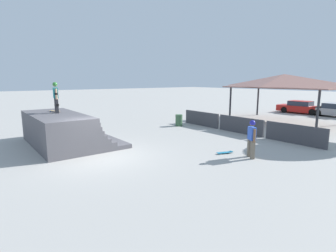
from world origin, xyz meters
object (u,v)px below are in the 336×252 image
skater_on_deck (56,95)px  skateboard_on_ground (225,152)px  trash_bin (179,120)px  skateboard_on_deck (54,111)px  bystander_walking (252,136)px  parked_car_red (301,107)px  parked_car_silver (336,111)px

skater_on_deck → skateboard_on_ground: 9.24m
skateboard_on_ground → trash_bin: trash_bin is taller
skateboard_on_deck → bystander_walking: size_ratio=0.46×
parked_car_red → parked_car_silver: 3.28m
skater_on_deck → trash_bin: bearing=99.5°
skateboard_on_deck → bystander_walking: bearing=16.4°
skateboard_on_deck → trash_bin: bearing=69.0°
skateboard_on_deck → parked_car_silver: bearing=57.8°
skateboard_on_deck → bystander_walking: skateboard_on_deck is taller
skater_on_deck → parked_car_red: (1.77, 23.39, -2.01)m
skateboard_on_deck → skateboard_on_ground: (7.43, 5.61, -1.67)m
skater_on_deck → skateboard_on_deck: 1.04m
bystander_walking → trash_bin: 8.64m
skateboard_on_deck → skateboard_on_ground: bearing=18.4°
skateboard_on_deck → parked_car_red: bearing=65.7°
skateboard_on_ground → trash_bin: (-7.08, 3.07, 0.37)m
skateboard_on_deck → skateboard_on_ground: size_ratio=0.96×
skateboard_on_deck → parked_car_red: (2.32, 23.37, -1.13)m
skater_on_deck → trash_bin: (-0.20, 8.69, -2.18)m
skateboard_on_ground → trash_bin: bearing=85.4°
skater_on_deck → skateboard_on_ground: (6.88, 5.62, -2.55)m
skateboard_on_ground → parked_car_silver: size_ratio=0.19×
bystander_walking → parked_car_red: bystander_walking is taller
parked_car_red → parked_car_silver: (3.28, -0.07, -0.00)m
skateboard_on_deck → parked_car_silver: skateboard_on_deck is taller
skater_on_deck → skateboard_on_deck: bearing=-173.2°
skateboard_on_deck → parked_car_silver: (5.61, 23.30, -1.13)m
parked_car_red → trash_bin: bearing=-101.0°
trash_bin → parked_car_red: (1.97, 14.70, 0.18)m
skater_on_deck → bystander_walking: bearing=45.1°
bystander_walking → parked_car_silver: 17.57m
parked_car_red → bystander_walking: bearing=-73.7°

